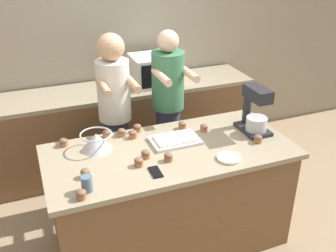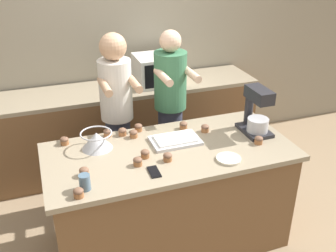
# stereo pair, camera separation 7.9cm
# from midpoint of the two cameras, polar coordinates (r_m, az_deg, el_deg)

# --- Properties ---
(ground_plane) EXTENTS (16.00, 16.00, 0.00)m
(ground_plane) POSITION_cam_midpoint_polar(r_m,az_deg,el_deg) (3.51, -0.40, -16.03)
(ground_plane) COLOR #937A5B
(back_wall) EXTENTS (10.00, 0.06, 2.70)m
(back_wall) POSITION_cam_midpoint_polar(r_m,az_deg,el_deg) (4.33, -8.65, 12.59)
(back_wall) COLOR gray
(back_wall) RESTS_ON ground_plane
(island_counter) EXTENTS (1.89, 0.87, 0.89)m
(island_counter) POSITION_cam_midpoint_polar(r_m,az_deg,el_deg) (3.23, -0.42, -10.23)
(island_counter) COLOR brown
(island_counter) RESTS_ON ground_plane
(back_counter) EXTENTS (2.80, 0.60, 0.91)m
(back_counter) POSITION_cam_midpoint_polar(r_m,az_deg,el_deg) (4.32, -6.77, -0.03)
(back_counter) COLOR brown
(back_counter) RESTS_ON ground_plane
(person_left) EXTENTS (0.31, 0.48, 1.64)m
(person_left) POSITION_cam_midpoint_polar(r_m,az_deg,el_deg) (3.51, -8.26, 1.21)
(person_left) COLOR #33384C
(person_left) RESTS_ON ground_plane
(person_right) EXTENTS (0.31, 0.49, 1.62)m
(person_right) POSITION_cam_midpoint_polar(r_m,az_deg,el_deg) (3.65, -0.60, 2.08)
(person_right) COLOR #33384C
(person_right) RESTS_ON ground_plane
(stand_mixer) EXTENTS (0.20, 0.30, 0.39)m
(stand_mixer) POSITION_cam_midpoint_polar(r_m,az_deg,el_deg) (3.25, 11.81, 1.97)
(stand_mixer) COLOR #232328
(stand_mixer) RESTS_ON island_counter
(mixing_bowl) EXTENTS (0.24, 0.24, 0.13)m
(mixing_bowl) POSITION_cam_midpoint_polar(r_m,az_deg,el_deg) (3.01, -11.10, -2.14)
(mixing_bowl) COLOR #BCBCC1
(mixing_bowl) RESTS_ON island_counter
(baking_tray) EXTENTS (0.38, 0.25, 0.04)m
(baking_tray) POSITION_cam_midpoint_polar(r_m,az_deg,el_deg) (3.08, 0.29, -2.03)
(baking_tray) COLOR silver
(baking_tray) RESTS_ON island_counter
(microwave_oven) EXTENTS (0.48, 0.40, 0.30)m
(microwave_oven) POSITION_cam_midpoint_polar(r_m,az_deg,el_deg) (4.18, -2.50, 8.19)
(microwave_oven) COLOR silver
(microwave_oven) RESTS_ON back_counter
(cell_phone) EXTENTS (0.07, 0.15, 0.01)m
(cell_phone) POSITION_cam_midpoint_polar(r_m,az_deg,el_deg) (2.72, -2.65, -6.69)
(cell_phone) COLOR black
(cell_phone) RESTS_ON island_counter
(drinking_glass) EXTENTS (0.07, 0.07, 0.11)m
(drinking_glass) POSITION_cam_midpoint_polar(r_m,az_deg,el_deg) (2.57, -12.55, -8.18)
(drinking_glass) COLOR slate
(drinking_glass) RESTS_ON island_counter
(small_plate) EXTENTS (0.18, 0.18, 0.02)m
(small_plate) POSITION_cam_midpoint_polar(r_m,az_deg,el_deg) (2.89, 8.08, -4.60)
(small_plate) COLOR beige
(small_plate) RESTS_ON island_counter
(cupcake_0) EXTENTS (0.07, 0.07, 0.06)m
(cupcake_0) POSITION_cam_midpoint_polar(r_m,az_deg,el_deg) (3.25, -5.17, -0.27)
(cupcake_0) COLOR #9E6038
(cupcake_0) RESTS_ON island_counter
(cupcake_1) EXTENTS (0.07, 0.07, 0.06)m
(cupcake_1) POSITION_cam_midpoint_polar(r_m,az_deg,el_deg) (3.15, -5.83, -1.20)
(cupcake_1) COLOR #9E6038
(cupcake_1) RESTS_ON island_counter
(cupcake_2) EXTENTS (0.07, 0.07, 0.06)m
(cupcake_2) POSITION_cam_midpoint_polar(r_m,az_deg,el_deg) (3.28, 1.40, 0.15)
(cupcake_2) COLOR #9E6038
(cupcake_2) RESTS_ON island_counter
(cupcake_3) EXTENTS (0.07, 0.07, 0.06)m
(cupcake_3) POSITION_cam_midpoint_polar(r_m,az_deg,el_deg) (3.19, -7.46, -0.91)
(cupcake_3) COLOR #9E6038
(cupcake_3) RESTS_ON island_counter
(cupcake_4) EXTENTS (0.07, 0.07, 0.06)m
(cupcake_4) POSITION_cam_midpoint_polar(r_m,az_deg,el_deg) (3.14, 12.21, -1.82)
(cupcake_4) COLOR #9E6038
(cupcake_4) RESTS_ON island_counter
(cupcake_5) EXTENTS (0.07, 0.07, 0.06)m
(cupcake_5) POSITION_cam_midpoint_polar(r_m,az_deg,el_deg) (2.72, -12.72, -6.68)
(cupcake_5) COLOR #9E6038
(cupcake_5) RESTS_ON island_counter
(cupcake_6) EXTENTS (0.07, 0.07, 0.06)m
(cupcake_6) POSITION_cam_midpoint_polar(r_m,az_deg,el_deg) (2.83, -0.73, -4.50)
(cupcake_6) COLOR #9E6038
(cupcake_6) RESTS_ON island_counter
(cupcake_7) EXTENTS (0.07, 0.07, 0.06)m
(cupcake_7) POSITION_cam_midpoint_polar(r_m,az_deg,el_deg) (3.25, 4.56, -0.24)
(cupcake_7) COLOR #9E6038
(cupcake_7) RESTS_ON island_counter
(cupcake_8) EXTENTS (0.07, 0.07, 0.06)m
(cupcake_8) POSITION_cam_midpoint_polar(r_m,az_deg,el_deg) (2.53, -13.39, -9.62)
(cupcake_8) COLOR #9E6038
(cupcake_8) RESTS_ON island_counter
(cupcake_9) EXTENTS (0.07, 0.07, 0.06)m
(cupcake_9) POSITION_cam_midpoint_polar(r_m,az_deg,el_deg) (3.13, -15.62, -2.27)
(cupcake_9) COLOR #9E6038
(cupcake_9) RESTS_ON island_counter
(cupcake_10) EXTENTS (0.07, 0.07, 0.06)m
(cupcake_10) POSITION_cam_midpoint_polar(r_m,az_deg,el_deg) (2.87, -4.04, -4.08)
(cupcake_10) COLOR #9E6038
(cupcake_10) RESTS_ON island_counter
(cupcake_11) EXTENTS (0.07, 0.07, 0.06)m
(cupcake_11) POSITION_cam_midpoint_polar(r_m,az_deg,el_deg) (2.78, -5.08, -5.21)
(cupcake_11) COLOR #9E6038
(cupcake_11) RESTS_ON island_counter
(cupcake_12) EXTENTS (0.07, 0.07, 0.06)m
(cupcake_12) POSITION_cam_midpoint_polar(r_m,az_deg,el_deg) (3.19, -9.61, -1.09)
(cupcake_12) COLOR #9E6038
(cupcake_12) RESTS_ON island_counter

